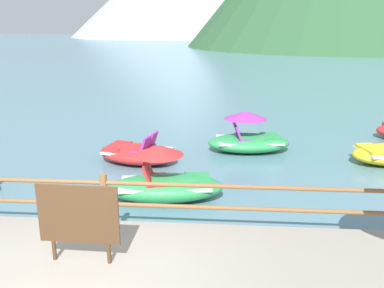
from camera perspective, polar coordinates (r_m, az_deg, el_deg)
name	(u,v)px	position (r m, az deg, el deg)	size (l,w,h in m)	color
ground_plane	(207,60)	(44.95, 2.11, 11.42)	(200.00, 200.00, 0.00)	slate
dock_railing	(104,195)	(7.15, -11.89, -6.84)	(23.92, 0.12, 0.95)	brown
sign_board	(78,216)	(6.19, -15.25, -9.40)	(1.18, 0.09, 1.19)	silver
pedal_boat_2	(137,153)	(11.68, -7.45, -1.25)	(2.47, 1.77, 0.84)	red
pedal_boat_3	(165,183)	(9.15, -3.67, -5.27)	(2.65, 1.43, 1.25)	green
pedal_boat_6	(249,138)	(12.66, 7.74, 0.79)	(2.58, 1.59, 1.23)	green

